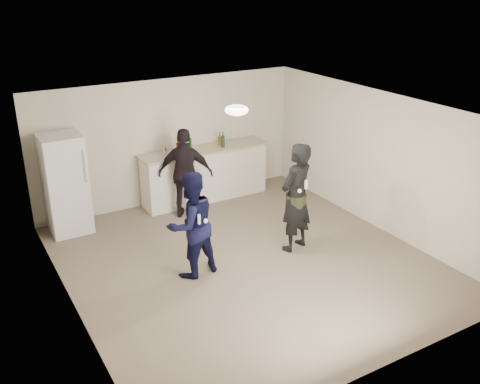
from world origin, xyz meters
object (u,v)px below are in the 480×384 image
counter (205,175)px  woman (296,198)px  spectator (186,174)px  shaker (165,151)px  fridge (65,184)px  man (191,225)px

counter → woman: woman is taller
counter → woman: size_ratio=1.39×
counter → woman: (0.33, -2.69, 0.41)m
counter → spectator: 0.96m
shaker → spectator: (0.15, -0.59, -0.31)m
fridge → woman: (3.12, -2.62, 0.03)m
man → spectator: spectator is taller
counter → shaker: (-0.84, 0.01, 0.65)m
woman → counter: bearing=-100.3°
fridge → shaker: (1.95, 0.08, 0.28)m
man → spectator: 2.16m
counter → fridge: (-2.79, -0.07, 0.38)m
shaker → man: (-0.69, -2.59, -0.33)m
fridge → spectator: (2.10, -0.51, -0.03)m
fridge → woman: bearing=-40.0°
shaker → man: 2.70m
shaker → woman: bearing=-66.6°
shaker → woman: 2.96m
fridge → man: fridge is taller
shaker → fridge: bearing=-177.5°
man → woman: woman is taller
fridge → man: bearing=-63.2°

